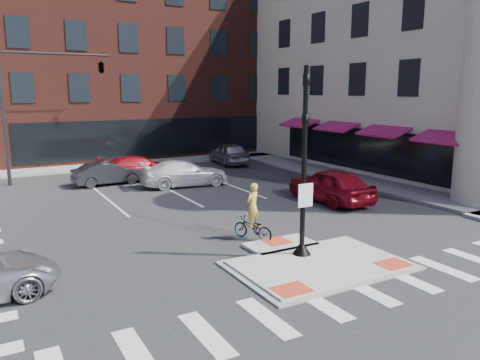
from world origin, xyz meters
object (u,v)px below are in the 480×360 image
bg_car_dark (108,173)px  cyclist (253,221)px  red_sedan (330,185)px  white_pickup (185,173)px  bg_car_silver (229,153)px  bg_car_red (139,167)px

bg_car_dark → cyclist: (2.07, -12.72, 0.05)m
red_sedan → bg_car_dark: red_sedan is taller
white_pickup → bg_car_silver: (5.93, 5.86, 0.07)m
white_pickup → red_sedan: bearing=-140.2°
bg_car_red → white_pickup: bearing=-154.7°
red_sedan → bg_car_dark: size_ratio=1.22×
white_pickup → cyclist: bearing=177.0°
red_sedan → cyclist: cyclist is taller
red_sedan → bg_car_silver: bearing=-95.1°
red_sedan → bg_car_dark: (-8.38, 9.52, -0.17)m
white_pickup → bg_car_dark: bearing=61.5°
white_pickup → bg_car_silver: bearing=-39.4°
bg_car_red → cyclist: cyclist is taller
red_sedan → bg_car_silver: 12.92m
bg_car_silver → cyclist: (-7.54, -16.06, -0.08)m
bg_car_dark → bg_car_red: 2.29m
red_sedan → bg_car_dark: bearing=-48.3°
bg_car_red → cyclist: 13.67m
cyclist → red_sedan: bearing=-177.1°
bg_car_dark → bg_car_red: bg_car_red is taller
red_sedan → cyclist: (-6.31, -3.20, -0.12)m
bg_car_silver → red_sedan: bearing=91.5°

